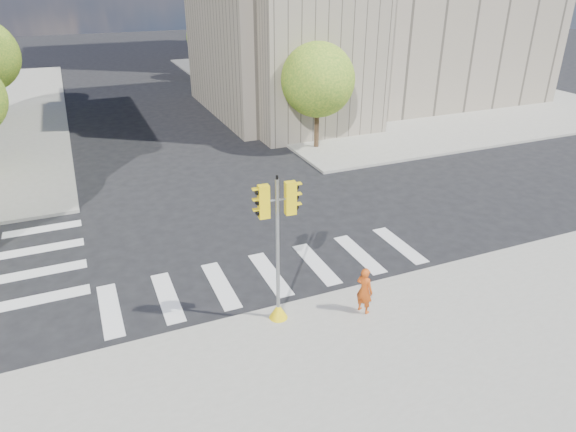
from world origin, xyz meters
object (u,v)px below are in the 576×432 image
at_px(lamp_far, 231,36).
at_px(traffic_signal, 278,262).
at_px(lamp_near, 297,59).
at_px(photographer, 364,290).

xyz_separation_m(lamp_far, traffic_signal, (-8.83, -32.60, -2.47)).
relative_size(lamp_far, traffic_signal, 1.76).
height_order(lamp_near, traffic_signal, lamp_near).
distance_m(lamp_far, traffic_signal, 33.87).
bearing_deg(photographer, traffic_signal, 49.63).
distance_m(lamp_far, photographer, 34.11).
xyz_separation_m(lamp_far, photographer, (-6.30, -33.32, -3.66)).
bearing_deg(lamp_near, traffic_signal, -115.40).
relative_size(traffic_signal, photographer, 3.01).
relative_size(lamp_near, photographer, 5.29).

